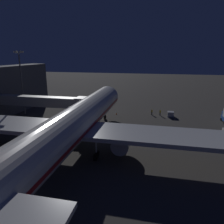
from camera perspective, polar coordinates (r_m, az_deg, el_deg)
name	(u,v)px	position (r m, az deg, el deg)	size (l,w,h in m)	color
ground_plane	(93,133)	(49.24, -5.09, -5.74)	(320.00, 320.00, 0.00)	#383533
airliner_at_gate	(74,125)	(37.44, -10.36, -3.54)	(51.98, 58.54, 20.56)	silver
jet_bridge	(48,102)	(56.97, -16.90, 2.69)	(25.55, 3.40, 7.36)	#9E9E99
apron_floodlight_mast	(21,79)	(68.32, -23.36, 8.33)	(2.90, 0.50, 18.65)	#59595E
baggage_container_mid_row	(171,114)	(63.93, 15.60, -0.57)	(1.79, 1.82, 1.50)	#B7BABF
ground_crew_near_nose_gear	(152,112)	(64.52, 10.76, 0.06)	(0.40, 0.40, 1.72)	black
ground_crew_by_belt_loader	(160,112)	(64.37, 12.93, -0.06)	(0.40, 0.40, 1.80)	black
traffic_cone_nose_port	(116,114)	(63.97, 1.21, -0.43)	(0.36, 0.36, 0.55)	orange
traffic_cone_nose_starboard	(102,113)	(64.92, -2.61, -0.20)	(0.36, 0.36, 0.55)	orange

